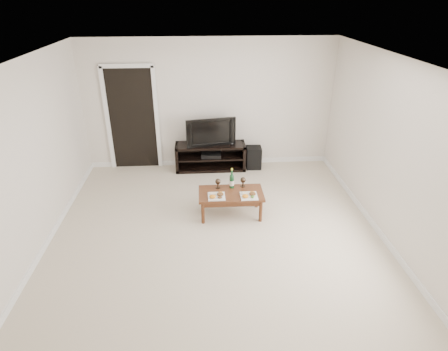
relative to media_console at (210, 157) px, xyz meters
The scene contains 14 objects.
floor 2.51m from the media_console, 90.00° to the right, with size 5.50×5.50×0.00m, color beige.
back_wall 1.06m from the media_console, 89.99° to the left, with size 5.00×0.04×2.60m, color silver.
ceiling 3.42m from the media_console, 90.00° to the right, with size 5.00×5.50×0.04m, color white.
doorway 1.74m from the media_console, behind, with size 0.90×0.02×2.05m, color black.
media_console is the anchor object (origin of this frame).
television 0.56m from the media_console, ahead, with size 1.00×0.13×0.57m, color black.
av_receiver 0.05m from the media_console, 32.31° to the right, with size 0.40×0.30×0.08m, color black.
subwoofer 0.90m from the media_console, ahead, with size 0.30×0.30×0.46m, color black.
coffee_table 1.83m from the media_console, 81.46° to the right, with size 1.05×0.57×0.42m, color #553017.
plate_left 1.95m from the media_console, 89.11° to the right, with size 0.27×0.27×0.07m, color white.
plate_right 2.04m from the media_console, 74.42° to the right, with size 0.27×0.27×0.07m, color white.
wine_bottle 1.70m from the media_console, 79.64° to the right, with size 0.07×0.07×0.35m, color #0F391A.
goblet_left 1.66m from the media_console, 87.57° to the right, with size 0.09×0.09×0.17m, color #34271C, non-canonical shape.
goblet_right 1.70m from the media_console, 73.15° to the right, with size 0.09×0.09×0.17m, color #34271C, non-canonical shape.
Camera 1 is at (-0.20, -4.61, 3.38)m, focal length 30.00 mm.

